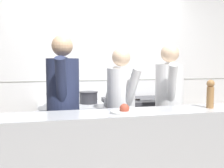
# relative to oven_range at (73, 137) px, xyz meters

# --- Properties ---
(wall_back_tiled) EXTENTS (8.00, 0.06, 2.60)m
(wall_back_tiled) POSITION_rel_oven_range_xyz_m (0.45, 0.40, 0.87)
(wall_back_tiled) COLOR white
(wall_back_tiled) RESTS_ON ground_plane
(oven_range) EXTENTS (0.88, 0.71, 0.86)m
(oven_range) POSITION_rel_oven_range_xyz_m (0.00, 0.00, 0.00)
(oven_range) COLOR #232326
(oven_range) RESTS_ON ground_plane
(prep_counter) EXTENTS (0.97, 0.65, 0.91)m
(prep_counter) POSITION_rel_oven_range_xyz_m (0.95, -0.00, 0.02)
(prep_counter) COLOR #38383D
(prep_counter) RESTS_ON ground_plane
(pass_counter) EXTENTS (2.53, 0.45, 0.95)m
(pass_counter) POSITION_rel_oven_range_xyz_m (0.50, -1.13, 0.04)
(pass_counter) COLOR #B7BABF
(pass_counter) RESTS_ON ground_plane
(stock_pot) EXTENTS (0.32, 0.32, 0.16)m
(stock_pot) POSITION_rel_oven_range_xyz_m (-0.17, 0.04, 0.52)
(stock_pot) COLOR #B7BABF
(stock_pot) RESTS_ON oven_range
(sauce_pot) EXTENTS (0.26, 0.26, 0.16)m
(sauce_pot) POSITION_rel_oven_range_xyz_m (0.22, 0.05, 0.52)
(sauce_pot) COLOR #2D2D33
(sauce_pot) RESTS_ON oven_range
(chefs_knife) EXTENTS (0.39, 0.05, 0.02)m
(chefs_knife) POSITION_rel_oven_range_xyz_m (0.95, -0.12, 0.48)
(chefs_knife) COLOR #B7BABF
(chefs_knife) RESTS_ON prep_counter
(plated_dish_main) EXTENTS (0.26, 0.26, 0.09)m
(plated_dish_main) POSITION_rel_oven_range_xyz_m (0.36, -1.17, 0.54)
(plated_dish_main) COLOR white
(plated_dish_main) RESTS_ON pass_counter
(pepper_mill) EXTENTS (0.08, 0.08, 0.29)m
(pepper_mill) POSITION_rel_oven_range_xyz_m (1.28, -1.13, 0.67)
(pepper_mill) COLOR #AD7A47
(pepper_mill) RESTS_ON pass_counter
(chef_head_cook) EXTENTS (0.39, 0.75, 1.71)m
(chef_head_cook) POSITION_rel_oven_range_xyz_m (-0.16, -0.61, 0.52)
(chef_head_cook) COLOR black
(chef_head_cook) RESTS_ON ground_plane
(chef_sous) EXTENTS (0.41, 0.68, 1.58)m
(chef_sous) POSITION_rel_oven_range_xyz_m (0.50, -0.60, 0.45)
(chef_sous) COLOR black
(chef_sous) RESTS_ON ground_plane
(chef_line) EXTENTS (0.42, 0.70, 1.63)m
(chef_line) POSITION_rel_oven_range_xyz_m (1.10, -0.59, 0.48)
(chef_line) COLOR black
(chef_line) RESTS_ON ground_plane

